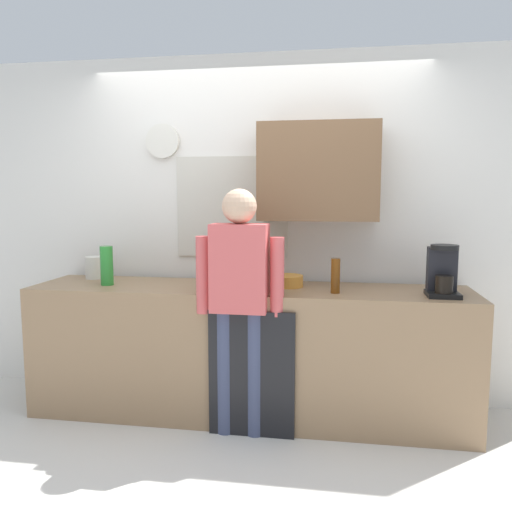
# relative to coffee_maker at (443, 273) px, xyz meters

# --- Properties ---
(ground_plane) EXTENTS (8.00, 8.00, 0.00)m
(ground_plane) POSITION_rel_coffee_maker_xyz_m (-1.27, -0.20, -1.07)
(ground_plane) COLOR silver
(kitchen_counter) EXTENTS (3.06, 0.64, 0.92)m
(kitchen_counter) POSITION_rel_coffee_maker_xyz_m (-1.27, 0.10, -0.61)
(kitchen_counter) COLOR #937251
(kitchen_counter) RESTS_ON ground_plane
(dishwasher_panel) EXTENTS (0.56, 0.02, 0.83)m
(dishwasher_panel) POSITION_rel_coffee_maker_xyz_m (-1.19, -0.24, -0.65)
(dishwasher_panel) COLOR black
(dishwasher_panel) RESTS_ON ground_plane
(back_wall_assembly) EXTENTS (4.66, 0.42, 2.60)m
(back_wall_assembly) POSITION_rel_coffee_maker_xyz_m (-1.22, 0.50, 0.29)
(back_wall_assembly) COLOR white
(back_wall_assembly) RESTS_ON ground_plane
(coffee_maker) EXTENTS (0.20, 0.20, 0.33)m
(coffee_maker) POSITION_rel_coffee_maker_xyz_m (0.00, 0.00, 0.00)
(coffee_maker) COLOR black
(coffee_maker) RESTS_ON kitchen_counter
(bottle_clear_soda) EXTENTS (0.09, 0.09, 0.28)m
(bottle_clear_soda) POSITION_rel_coffee_maker_xyz_m (-2.29, 0.03, -0.01)
(bottle_clear_soda) COLOR #2D8C33
(bottle_clear_soda) RESTS_ON kitchen_counter
(bottle_green_wine) EXTENTS (0.07, 0.07, 0.30)m
(bottle_green_wine) POSITION_rel_coffee_maker_xyz_m (-1.08, -0.06, 0.00)
(bottle_green_wine) COLOR #195923
(bottle_green_wine) RESTS_ON kitchen_counter
(bottle_amber_beer) EXTENTS (0.06, 0.06, 0.23)m
(bottle_amber_beer) POSITION_rel_coffee_maker_xyz_m (-0.67, -0.02, -0.03)
(bottle_amber_beer) COLOR brown
(bottle_amber_beer) RESTS_ON kitchen_counter
(cup_white_mug) EXTENTS (0.08, 0.08, 0.10)m
(cup_white_mug) POSITION_rel_coffee_maker_xyz_m (-1.32, 0.15, -0.10)
(cup_white_mug) COLOR white
(cup_white_mug) RESTS_ON kitchen_counter
(mixing_bowl) EXTENTS (0.22, 0.22, 0.08)m
(mixing_bowl) POSITION_rel_coffee_maker_xyz_m (-1.01, 0.17, -0.11)
(mixing_bowl) COLOR orange
(mixing_bowl) RESTS_ON kitchen_counter
(potted_plant) EXTENTS (0.15, 0.15, 0.23)m
(potted_plant) POSITION_rel_coffee_maker_xyz_m (-1.30, 0.30, -0.01)
(potted_plant) COLOR #9E5638
(potted_plant) RESTS_ON kitchen_counter
(dish_soap) EXTENTS (0.06, 0.06, 0.18)m
(dish_soap) POSITION_rel_coffee_maker_xyz_m (-1.38, 0.06, -0.07)
(dish_soap) COLOR green
(dish_soap) RESTS_ON kitchen_counter
(storage_canister) EXTENTS (0.14, 0.14, 0.17)m
(storage_canister) POSITION_rel_coffee_maker_xyz_m (-2.51, 0.28, -0.06)
(storage_canister) COLOR silver
(storage_canister) RESTS_ON kitchen_counter
(person_at_sink) EXTENTS (0.57, 0.22, 1.60)m
(person_at_sink) POSITION_rel_coffee_maker_xyz_m (-1.27, -0.20, -0.12)
(person_at_sink) COLOR #3F4766
(person_at_sink) RESTS_ON ground_plane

